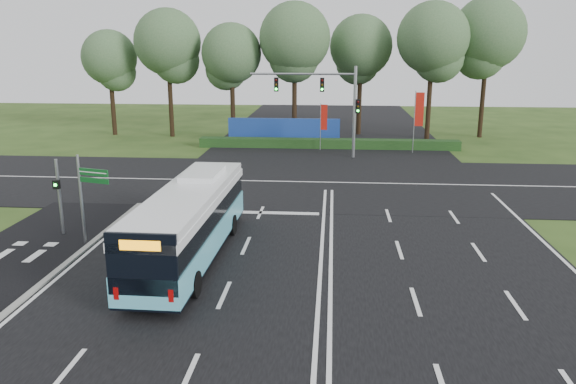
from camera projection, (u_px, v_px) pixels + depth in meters
The scene contains 14 objects.
ground at pixel (322, 249), 24.16m from camera, with size 120.00×120.00×0.00m, color #294517.
road_main at pixel (322, 248), 24.15m from camera, with size 20.00×120.00×0.04m, color black.
road_cross at pixel (326, 183), 35.72m from camera, with size 120.00×14.00×0.05m, color black.
bike_path at pixel (5, 266), 22.22m from camera, with size 5.00×18.00×0.06m, color black.
kerb_strip at pixel (63, 267), 22.03m from camera, with size 0.25×18.00×0.12m, color gray.
city_bus at pixel (190, 222), 22.55m from camera, with size 2.55×11.14×3.19m.
pedestrian_signal at pixel (59, 194), 25.40m from camera, with size 0.29×0.42×3.56m.
street_sign at pixel (87, 189), 23.97m from camera, with size 1.51×0.50×4.00m.
banner_flag_mid at pixel (323, 120), 46.16m from camera, with size 0.57×0.12×3.90m.
banner_flag_right at pixel (418, 113), 44.79m from camera, with size 0.74×0.10×5.00m.
traffic_light_gantry at pixel (331, 97), 42.73m from camera, with size 8.41×0.28×7.00m.
hedge at pixel (328, 144), 47.68m from camera, with size 22.00×1.20×0.80m, color #143413.
blue_hoarding at pixel (284, 131), 50.23m from camera, with size 10.00×0.30×2.20m, color navy.
eucalyptus_row at pixel (320, 42), 51.35m from camera, with size 41.27×9.45×12.91m.
Camera 1 is at (0.37, -22.80, 8.47)m, focal length 35.00 mm.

